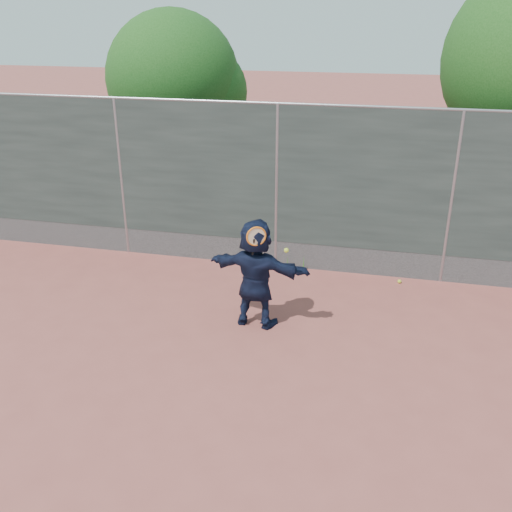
# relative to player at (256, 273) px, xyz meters

# --- Properties ---
(ground) EXTENTS (80.00, 80.00, 0.00)m
(ground) POSITION_rel_player_xyz_m (-0.13, -1.30, -0.85)
(ground) COLOR #9E4C42
(ground) RESTS_ON ground
(player) EXTENTS (1.62, 0.70, 1.70)m
(player) POSITION_rel_player_xyz_m (0.00, 0.00, 0.00)
(player) COLOR #121933
(player) RESTS_ON ground
(ball_ground) EXTENTS (0.07, 0.07, 0.07)m
(ball_ground) POSITION_rel_player_xyz_m (2.16, 1.94, -0.81)
(ball_ground) COLOR #C2D62F
(ball_ground) RESTS_ON ground
(fence) EXTENTS (20.00, 0.06, 3.03)m
(fence) POSITION_rel_player_xyz_m (-0.13, 2.20, 0.73)
(fence) COLOR #38423D
(fence) RESTS_ON ground
(swing_action) EXTENTS (0.61, 0.19, 0.51)m
(swing_action) POSITION_rel_player_xyz_m (0.09, -0.21, 0.64)
(swing_action) COLOR orange
(swing_action) RESTS_ON ground
(tree_left) EXTENTS (3.15, 3.00, 4.53)m
(tree_left) POSITION_rel_player_xyz_m (-2.98, 5.25, 2.09)
(tree_left) COLOR #382314
(tree_left) RESTS_ON ground
(weed_clump) EXTENTS (0.68, 0.07, 0.30)m
(weed_clump) POSITION_rel_player_xyz_m (0.17, 2.08, -0.71)
(weed_clump) COLOR #387226
(weed_clump) RESTS_ON ground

